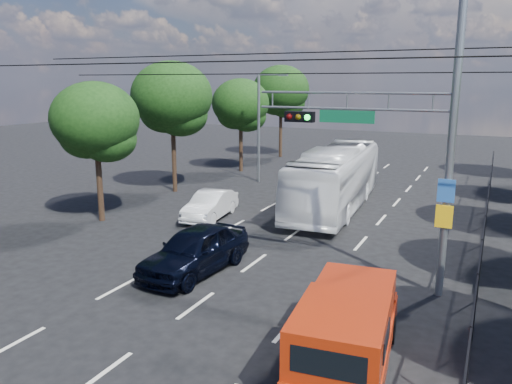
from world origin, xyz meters
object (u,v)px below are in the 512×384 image
Objects in this scene: white_van at (210,205)px; white_bus at (336,178)px; red_pickup at (347,328)px; signal_mast at (410,127)px; navy_hatchback at (195,250)px.

white_bus is at bearing 36.89° from white_van.
white_bus is at bearing 108.00° from red_pickup.
red_pickup reaches higher than white_van.
red_pickup is at bearing -76.34° from white_bus.
white_van is (-4.91, -4.69, -0.95)m from white_bus.
red_pickup is 13.92m from white_van.
signal_mast reaches higher than white_bus.
navy_hatchback is 1.19× the size of white_van.
signal_mast is at bearing 87.06° from red_pickup.
white_van is (-9.95, 4.65, -4.57)m from signal_mast.
signal_mast is 1.97× the size of navy_hatchback.
navy_hatchback is at bearing -103.20° from white_bus.
white_bus is 6.85m from white_van.
red_pickup is 0.47× the size of white_bus.
white_bus is at bearing 118.39° from signal_mast.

